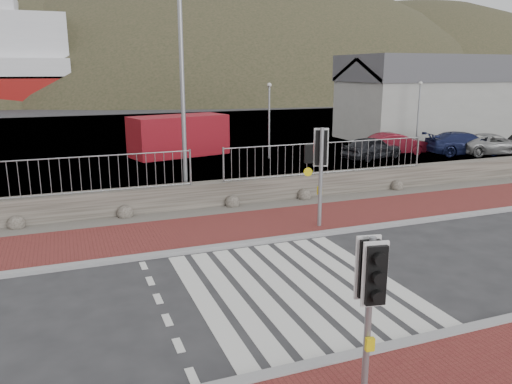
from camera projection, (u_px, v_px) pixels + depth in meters
name	position (u px, v px, depth m)	size (l,w,h in m)	color
ground	(294.00, 287.00, 11.32)	(220.00, 220.00, 0.00)	#28282B
sidewalk_far	(232.00, 228.00, 15.39)	(40.00, 3.00, 0.08)	maroon
kerb_near	(369.00, 353.00, 8.59)	(40.00, 0.25, 0.12)	gray
kerb_far	(248.00, 243.00, 14.03)	(40.00, 0.25, 0.12)	gray
zebra_crossing	(294.00, 287.00, 11.32)	(4.62, 5.60, 0.01)	silver
gravel_strip	(213.00, 212.00, 17.20)	(40.00, 1.50, 0.06)	#59544C
stone_wall	(207.00, 195.00, 17.83)	(40.00, 0.60, 0.90)	#47433A
railing	(207.00, 158.00, 17.36)	(18.07, 0.07, 1.22)	gray
quay	(131.00, 137.00, 36.59)	(120.00, 40.00, 0.50)	#4C4C4F
water	(97.00, 106.00, 68.29)	(220.00, 50.00, 0.05)	#3F4C54
harbor_building	(428.00, 97.00, 35.66)	(12.20, 6.20, 5.80)	#9E9E99
hills_backdrop	(132.00, 214.00, 98.79)	(254.00, 90.00, 100.00)	#292D1B
traffic_signal_near	(370.00, 285.00, 7.06)	(0.40, 0.28, 2.55)	gray
traffic_signal_far	(320.00, 156.00, 15.01)	(0.77, 0.47, 3.12)	gray
streetlight	(185.00, 62.00, 17.35)	(1.85, 0.78, 9.02)	gray
shipping_container	(179.00, 136.00, 28.55)	(5.45, 2.27, 2.27)	maroon
car_a	(372.00, 148.00, 27.44)	(1.48, 3.68, 1.25)	black
car_b	(395.00, 144.00, 28.93)	(1.33, 3.80, 1.25)	#590C18
car_c	(464.00, 143.00, 28.87)	(1.85, 4.54, 1.32)	#151C43
car_d	(492.00, 144.00, 29.02)	(2.00, 4.34, 1.21)	gray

